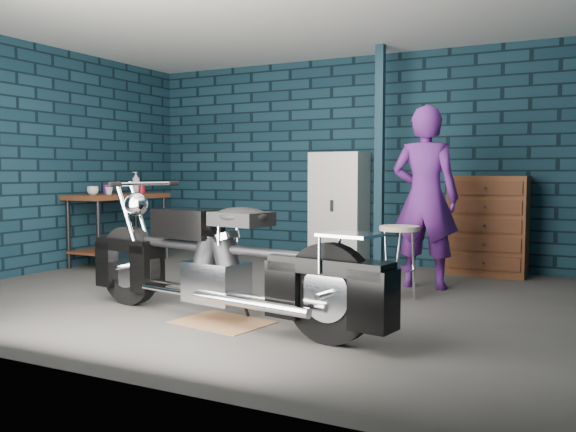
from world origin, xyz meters
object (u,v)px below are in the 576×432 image
Objects in this scene: motorcycle at (222,253)px; person at (425,198)px; locker at (339,209)px; workbench at (119,229)px; storage_bin at (146,248)px; shop_stool at (399,262)px; tool_chest at (488,226)px.

motorcycle is 1.35× the size of person.
motorcycle is 1.74× the size of locker.
storage_bin is (0.02, 0.50, -0.31)m from workbench.
person is 0.87m from shop_stool.
shop_stool is at bearing 68.13° from motorcycle.
motorcycle is at bearing -83.65° from locker.
locker reaches higher than tool_chest.
storage_bin is (-3.98, 0.37, -0.78)m from person.
workbench is 0.59m from storage_bin.
motorcycle is at bearing -41.08° from storage_bin.
locker reaches higher than motorcycle.
tool_chest is (0.45, 1.11, -0.36)m from person.
locker reaches higher than shop_stool.
workbench is at bearing 172.75° from shop_stool.
shop_stool is at bearing 82.11° from person.
workbench is 0.97× the size of locker.
storage_bin is at bearing 87.71° from workbench.
storage_bin is 4.51m from tool_chest.
person is 1.62× the size of tool_chest.
shop_stool is at bearing -106.89° from tool_chest.
motorcycle is 5.23× the size of storage_bin.
storage_bin is 0.70× the size of shop_stool.
person is 1.80m from locker.
workbench reaches higher than storage_bin.
locker reaches higher than storage_bin.
motorcycle is 2.46m from person.
locker is at bearing 16.04° from storage_bin.
person is 3.87× the size of storage_bin.
person reaches higher than motorcycle.
workbench is at bearing 154.73° from motorcycle.
shop_stool is at bearing -52.65° from locker.
motorcycle is at bearing -34.88° from workbench.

